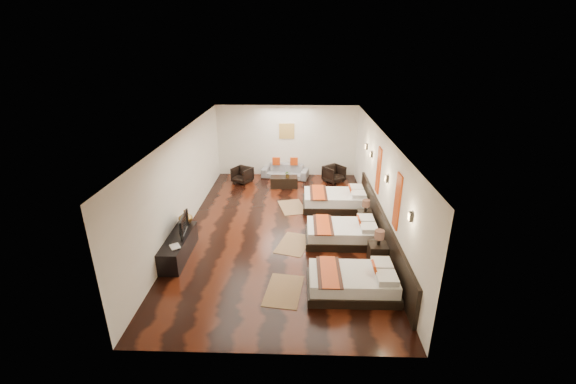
{
  "coord_description": "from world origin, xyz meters",
  "views": [
    {
      "loc": [
        0.5,
        -9.73,
        5.06
      ],
      "look_at": [
        0.19,
        0.09,
        1.1
      ],
      "focal_mm": 23.36,
      "sensor_mm": 36.0,
      "label": 1
    }
  ],
  "objects_px": {
    "figurine": "(185,217)",
    "armchair_left": "(242,175)",
    "armchair_right": "(334,174)",
    "coffee_table": "(284,182)",
    "nightstand_a": "(378,251)",
    "bed_far": "(335,200)",
    "sofa": "(285,171)",
    "bed_near": "(353,282)",
    "table_plant": "(288,174)",
    "tv": "(181,225)",
    "nightstand_b": "(365,217)",
    "tv_console": "(179,247)",
    "bed_mid": "(343,233)",
    "book": "(170,248)"
  },
  "relations": [
    {
      "from": "bed_mid",
      "to": "bed_far",
      "type": "relative_size",
      "value": 0.94
    },
    {
      "from": "tv_console",
      "to": "nightstand_b",
      "type": "bearing_deg",
      "value": 20.64
    },
    {
      "from": "bed_mid",
      "to": "armchair_right",
      "type": "relative_size",
      "value": 2.78
    },
    {
      "from": "table_plant",
      "to": "bed_near",
      "type": "bearing_deg",
      "value": -75.37
    },
    {
      "from": "nightstand_b",
      "to": "tv_console",
      "type": "xyz_separation_m",
      "value": [
        -4.94,
        -1.86,
        -0.01
      ]
    },
    {
      "from": "armchair_left",
      "to": "armchair_right",
      "type": "height_order",
      "value": "armchair_right"
    },
    {
      "from": "tv_console",
      "to": "armchair_right",
      "type": "bearing_deg",
      "value": 52.08
    },
    {
      "from": "bed_mid",
      "to": "sofa",
      "type": "bearing_deg",
      "value": 108.95
    },
    {
      "from": "book",
      "to": "coffee_table",
      "type": "height_order",
      "value": "book"
    },
    {
      "from": "armchair_left",
      "to": "table_plant",
      "type": "height_order",
      "value": "table_plant"
    },
    {
      "from": "bed_near",
      "to": "nightstand_b",
      "type": "xyz_separation_m",
      "value": [
        0.75,
        3.17,
        0.04
      ]
    },
    {
      "from": "sofa",
      "to": "armchair_left",
      "type": "xyz_separation_m",
      "value": [
        -1.62,
        -0.61,
        0.04
      ]
    },
    {
      "from": "tv_console",
      "to": "coffee_table",
      "type": "bearing_deg",
      "value": 63.74
    },
    {
      "from": "bed_mid",
      "to": "table_plant",
      "type": "distance_m",
      "value": 4.29
    },
    {
      "from": "nightstand_a",
      "to": "coffee_table",
      "type": "height_order",
      "value": "nightstand_a"
    },
    {
      "from": "sofa",
      "to": "nightstand_b",
      "type": "bearing_deg",
      "value": -47.22
    },
    {
      "from": "tv",
      "to": "sofa",
      "type": "distance_m",
      "value": 6.3
    },
    {
      "from": "table_plant",
      "to": "tv",
      "type": "bearing_deg",
      "value": -118.44
    },
    {
      "from": "sofa",
      "to": "armchair_left",
      "type": "relative_size",
      "value": 2.72
    },
    {
      "from": "armchair_right",
      "to": "figurine",
      "type": "bearing_deg",
      "value": -170.26
    },
    {
      "from": "nightstand_a",
      "to": "coffee_table",
      "type": "xyz_separation_m",
      "value": [
        -2.5,
        5.06,
        -0.1
      ]
    },
    {
      "from": "figurine",
      "to": "armchair_right",
      "type": "height_order",
      "value": "figurine"
    },
    {
      "from": "armchair_right",
      "to": "coffee_table",
      "type": "height_order",
      "value": "armchair_right"
    },
    {
      "from": "bed_near",
      "to": "tv_console",
      "type": "xyz_separation_m",
      "value": [
        -4.19,
        1.31,
        0.02
      ]
    },
    {
      "from": "bed_near",
      "to": "nightstand_b",
      "type": "height_order",
      "value": "nightstand_b"
    },
    {
      "from": "bed_mid",
      "to": "armchair_left",
      "type": "height_order",
      "value": "bed_mid"
    },
    {
      "from": "nightstand_a",
      "to": "armchair_left",
      "type": "bearing_deg",
      "value": 126.88
    },
    {
      "from": "figurine",
      "to": "sofa",
      "type": "bearing_deg",
      "value": 65.03
    },
    {
      "from": "tv",
      "to": "bed_near",
      "type": "bearing_deg",
      "value": -115.5
    },
    {
      "from": "bed_near",
      "to": "table_plant",
      "type": "bearing_deg",
      "value": 104.63
    },
    {
      "from": "book",
      "to": "coffee_table",
      "type": "xyz_separation_m",
      "value": [
        2.45,
        5.5,
        -0.36
      ]
    },
    {
      "from": "figurine",
      "to": "armchair_left",
      "type": "height_order",
      "value": "figurine"
    },
    {
      "from": "nightstand_b",
      "to": "tv_console",
      "type": "bearing_deg",
      "value": -159.36
    },
    {
      "from": "armchair_right",
      "to": "table_plant",
      "type": "bearing_deg",
      "value": 163.4
    },
    {
      "from": "nightstand_a",
      "to": "bed_far",
      "type": "bearing_deg",
      "value": 103.0
    },
    {
      "from": "armchair_right",
      "to": "nightstand_a",
      "type": "bearing_deg",
      "value": -122.24
    },
    {
      "from": "coffee_table",
      "to": "figurine",
      "type": "bearing_deg",
      "value": -120.2
    },
    {
      "from": "bed_near",
      "to": "bed_mid",
      "type": "distance_m",
      "value": 2.22
    },
    {
      "from": "bed_near",
      "to": "bed_mid",
      "type": "height_order",
      "value": "bed_mid"
    },
    {
      "from": "tv_console",
      "to": "figurine",
      "type": "relative_size",
      "value": 4.68
    },
    {
      "from": "bed_near",
      "to": "bed_mid",
      "type": "bearing_deg",
      "value": 90.0
    },
    {
      "from": "bed_near",
      "to": "figurine",
      "type": "distance_m",
      "value": 4.7
    },
    {
      "from": "bed_near",
      "to": "bed_far",
      "type": "height_order",
      "value": "bed_far"
    },
    {
      "from": "nightstand_b",
      "to": "figurine",
      "type": "distance_m",
      "value": 5.09
    },
    {
      "from": "bed_mid",
      "to": "tv_console",
      "type": "distance_m",
      "value": 4.29
    },
    {
      "from": "coffee_table",
      "to": "bed_far",
      "type": "bearing_deg",
      "value": -45.98
    },
    {
      "from": "figurine",
      "to": "armchair_left",
      "type": "bearing_deg",
      "value": 79.95
    },
    {
      "from": "bed_far",
      "to": "sofa",
      "type": "relative_size",
      "value": 1.14
    },
    {
      "from": "tv",
      "to": "figurine",
      "type": "height_order",
      "value": "tv"
    },
    {
      "from": "bed_far",
      "to": "table_plant",
      "type": "relative_size",
      "value": 7.78
    }
  ]
}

